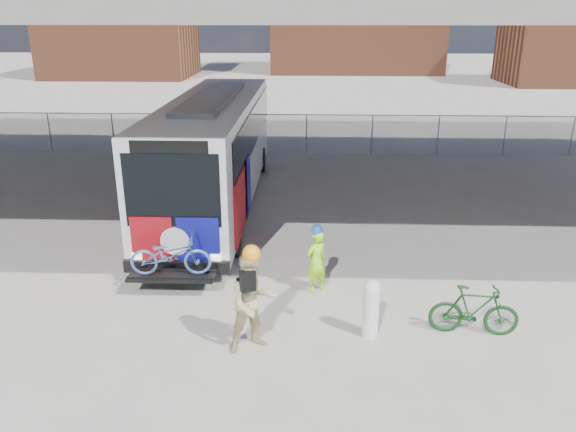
# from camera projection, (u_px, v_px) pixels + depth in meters

# --- Properties ---
(ground) EXTENTS (160.00, 160.00, 0.00)m
(ground) POSITION_uv_depth(u_px,v_px,m) (265.00, 261.00, 14.85)
(ground) COLOR #9E9991
(ground) RESTS_ON ground
(bus) EXTENTS (2.67, 12.93, 3.69)m
(bus) POSITION_uv_depth(u_px,v_px,m) (215.00, 143.00, 18.60)
(bus) COLOR silver
(bus) RESTS_ON ground
(chainlink_fence) EXTENTS (30.00, 0.06, 30.00)m
(chainlink_fence) POSITION_uv_depth(u_px,v_px,m) (285.00, 123.00, 25.63)
(chainlink_fence) COLOR gray
(chainlink_fence) RESTS_ON ground
(brick_buildings) EXTENTS (54.00, 22.00, 12.00)m
(brick_buildings) POSITION_uv_depth(u_px,v_px,m) (312.00, 20.00, 58.24)
(brick_buildings) COLOR brown
(brick_buildings) RESTS_ON ground
(bollard) EXTENTS (0.32, 0.32, 1.25)m
(bollard) POSITION_uv_depth(u_px,v_px,m) (371.00, 306.00, 11.21)
(bollard) COLOR white
(bollard) RESTS_ON ground
(cyclist_hivis) EXTENTS (0.66, 0.64, 1.67)m
(cyclist_hivis) POSITION_uv_depth(u_px,v_px,m) (316.00, 259.00, 13.00)
(cyclist_hivis) COLOR #9CFF1A
(cyclist_hivis) RESTS_ON ground
(cyclist_tan) EXTENTS (1.20, 1.10, 2.18)m
(cyclist_tan) POSITION_uv_depth(u_px,v_px,m) (253.00, 301.00, 10.66)
(cyclist_tan) COLOR tan
(cyclist_tan) RESTS_ON ground
(bike_parked) EXTENTS (1.82, 0.67, 1.07)m
(bike_parked) POSITION_uv_depth(u_px,v_px,m) (474.00, 310.00, 11.31)
(bike_parked) COLOR #143F1A
(bike_parked) RESTS_ON ground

